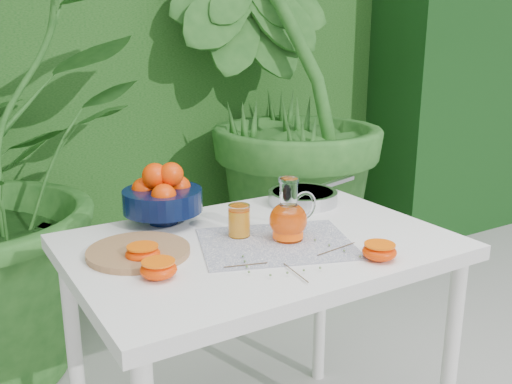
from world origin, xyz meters
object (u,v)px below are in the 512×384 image
juice_pitcher (289,218)px  saute_pan (303,196)px  cutting_board (139,252)px  fruit_bowl (162,195)px  white_table (260,268)px

juice_pitcher → saute_pan: size_ratio=0.41×
cutting_board → saute_pan: (0.62, 0.15, 0.01)m
cutting_board → fruit_bowl: (0.15, 0.20, 0.08)m
saute_pan → juice_pitcher: bearing=-132.3°
cutting_board → fruit_bowl: size_ratio=0.90×
white_table → saute_pan: (0.30, 0.22, 0.10)m
white_table → cutting_board: 0.34m
fruit_bowl → saute_pan: size_ratio=0.70×
white_table → fruit_bowl: bearing=121.6°
white_table → cutting_board: size_ratio=3.86×
cutting_board → juice_pitcher: juice_pitcher is taller
fruit_bowl → juice_pitcher: 0.39m
white_table → saute_pan: size_ratio=2.42×
juice_pitcher → fruit_bowl: bearing=126.7°
white_table → juice_pitcher: juice_pitcher is taller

